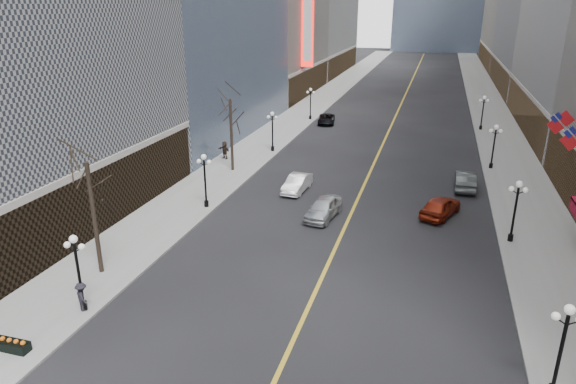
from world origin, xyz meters
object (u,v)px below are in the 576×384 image
Objects in this scene: streetlamp_west_0 at (77,265)px; car_sb_far at (465,180)px; streetlamp_west_2 at (272,127)px; streetlamp_east_3 at (483,109)px; car_nb_mid at (297,183)px; car_nb_far at (326,119)px; car_sb_mid at (441,206)px; streetlamp_east_0 at (563,342)px; streetlamp_east_1 at (516,205)px; streetlamp_east_2 at (494,142)px; streetlamp_west_1 at (205,175)px; streetlamp_west_3 at (311,100)px; car_nb_near at (324,208)px.

streetlamp_west_0 is 34.20m from car_sb_far.
streetlamp_east_3 is at bearing 37.33° from streetlamp_west_2.
streetlamp_west_0 is 34.00m from streetlamp_west_2.
car_nb_mid is 0.94× the size of car_nb_far.
car_sb_mid is at bearing -98.60° from streetlamp_east_3.
streetlamp_east_0 and streetlamp_east_1 have the same top height.
streetlamp_east_2 reaches higher than car_sb_mid.
streetlamp_west_0 is 1.00× the size of streetlamp_west_2.
car_nb_far is at bearing -175.06° from streetlamp_east_3.
streetlamp_west_1 is 1.00× the size of streetlamp_west_3.
streetlamp_east_2 is 0.93× the size of car_sb_mid.
streetlamp_east_3 is 0.93× the size of car_sb_mid.
streetlamp_west_3 is (0.00, 36.00, 0.00)m from streetlamp_west_1.
streetlamp_west_0 is 0.93× the size of car_nb_far.
streetlamp_east_0 is 0.89× the size of car_sb_far.
car_nb_mid is (6.17, -29.91, -2.15)m from streetlamp_west_3.
streetlamp_west_0 is at bearing -124.77° from streetlamp_east_2.
streetlamp_east_0 is at bearing -41.79° from car_nb_near.
streetlamp_west_3 is 0.93× the size of car_sb_mid.
streetlamp_west_3 reaches higher than car_sb_mid.
car_nb_mid is (-17.43, 6.09, -2.15)m from streetlamp_east_1.
car_nb_near is at bearing 43.26° from car_sb_far.
streetlamp_east_1 and streetlamp_west_3 have the same top height.
streetlamp_west_2 is (-23.60, 0.00, 0.00)m from streetlamp_east_2.
car_nb_mid is at bearing 18.89° from car_sb_far.
streetlamp_west_1 is at bearing -90.00° from streetlamp_west_3.
car_sb_far is (-2.80, -6.93, -2.07)m from streetlamp_east_2.
streetlamp_east_1 is 1.00× the size of streetlamp_west_0.
streetlamp_east_2 is 1.00× the size of streetlamp_west_2.
streetlamp_east_0 is 0.93× the size of car_sb_mid.
streetlamp_east_2 is (0.00, 18.00, 0.00)m from streetlamp_east_1.
streetlamp_west_0 is at bearing -114.41° from streetlamp_east_3.
streetlamp_east_0 and streetlamp_west_0 have the same top height.
car_nb_near is (-13.80, -17.25, -2.08)m from streetlamp_east_2.
car_sb_far is at bearing 52.46° from streetlamp_west_0.
streetlamp_east_1 is at bearing -90.00° from streetlamp_east_3.
car_nb_mid is (6.17, -11.91, -2.15)m from streetlamp_west_2.
streetlamp_west_1 is at bearing -123.25° from streetlamp_east_3.
streetlamp_east_3 is at bearing 56.75° from streetlamp_west_1.
streetlamp_west_2 is 16.59m from car_nb_far.
car_sb_mid is at bearing -37.38° from streetlamp_west_2.
streetlamp_east_1 is 0.93× the size of car_nb_far.
car_sb_far reaches higher than car_nb_mid.
car_nb_far is (-7.00, 33.45, -0.15)m from car_nb_near.
car_nb_near reaches higher than car_nb_far.
streetlamp_west_3 reaches higher than car_nb_near.
streetlamp_west_3 is (-23.60, 52.00, 0.00)m from streetlamp_east_0.
streetlamp_west_3 reaches higher than car_nb_far.
streetlamp_east_1 is 1.00× the size of streetlamp_east_2.
streetlamp_east_3 is 0.94× the size of car_nb_near.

